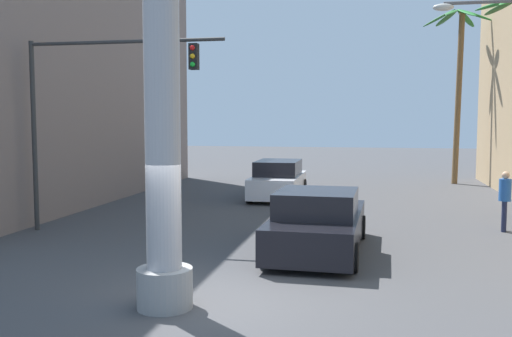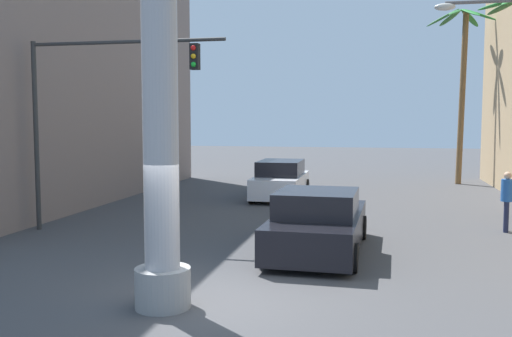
# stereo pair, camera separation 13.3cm
# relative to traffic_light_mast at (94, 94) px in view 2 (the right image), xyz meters

# --- Properties ---
(ground_plane) EXTENTS (94.05, 94.05, 0.00)m
(ground_plane) POSITION_rel_traffic_light_mast_xyz_m (5.12, 4.61, -3.96)
(ground_plane) COLOR #424244
(building_left) EXTENTS (8.39, 18.55, 12.83)m
(building_left) POSITION_rel_traffic_light_mast_xyz_m (-6.39, 6.19, 2.46)
(building_left) COLOR slate
(building_left) RESTS_ON ground
(traffic_light_mast) EXTENTS (5.82, 0.32, 5.50)m
(traffic_light_mast) POSITION_rel_traffic_light_mast_xyz_m (0.00, 0.00, 0.00)
(traffic_light_mast) COLOR #333333
(traffic_light_mast) RESTS_ON ground
(car_lead) EXTENTS (2.25, 5.06, 1.56)m
(car_lead) POSITION_rel_traffic_light_mast_xyz_m (6.52, -1.18, -3.26)
(car_lead) COLOR black
(car_lead) RESTS_ON ground
(car_far) EXTENTS (2.02, 4.54, 1.56)m
(car_far) POSITION_rel_traffic_light_mast_xyz_m (4.01, 8.13, -3.23)
(car_far) COLOR black
(car_far) RESTS_ON ground
(palm_tree_far_right) EXTENTS (3.37, 3.20, 8.78)m
(palm_tree_far_right) POSITION_rel_traffic_light_mast_xyz_m (11.93, 15.27, 1.92)
(palm_tree_far_right) COLOR brown
(palm_tree_far_right) RESTS_ON ground
(pedestrian_mid_right) EXTENTS (0.40, 0.40, 1.76)m
(pedestrian_mid_right) POSITION_rel_traffic_light_mast_xyz_m (11.58, 2.49, -2.93)
(pedestrian_mid_right) COLOR #1E233F
(pedestrian_mid_right) RESTS_ON ground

